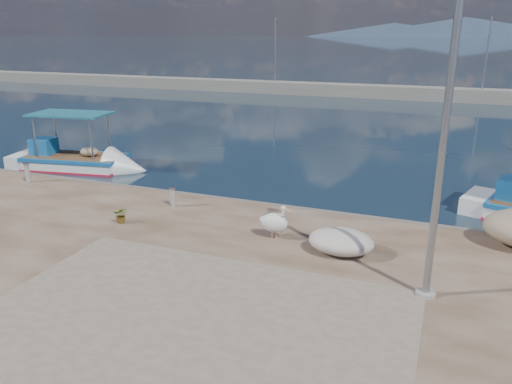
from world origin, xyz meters
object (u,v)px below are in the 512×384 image
at_px(boat_left, 75,163).
at_px(bollard_near, 173,196).
at_px(pelican, 275,222).
at_px(lamp_post, 442,154).

height_order(boat_left, bollard_near, boat_left).
bearing_deg(pelican, boat_left, 163.26).
distance_m(pelican, bollard_near, 4.38).
bearing_deg(bollard_near, boat_left, 151.62).
bearing_deg(bollard_near, pelican, -17.84).
bearing_deg(bollard_near, lamp_post, -20.68).
distance_m(pelican, lamp_post, 5.45).
bearing_deg(lamp_post, pelican, 156.66).
height_order(pelican, lamp_post, lamp_post).
bearing_deg(lamp_post, boat_left, 155.49).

